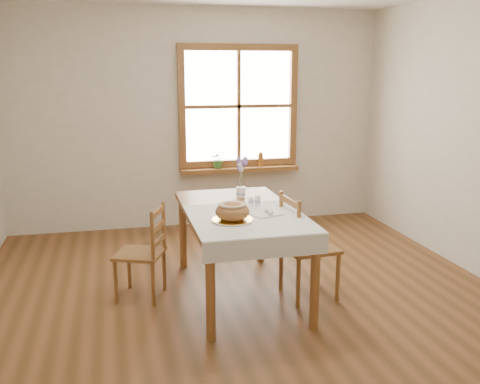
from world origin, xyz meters
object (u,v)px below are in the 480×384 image
at_px(dining_table, 240,219).
at_px(chair_right, 310,246).
at_px(bread_plate, 232,220).
at_px(flower_vase, 241,193).
at_px(chair_left, 140,252).

height_order(dining_table, chair_right, chair_right).
height_order(bread_plate, flower_vase, flower_vase).
height_order(dining_table, flower_vase, flower_vase).
bearing_deg(chair_right, bread_plate, 99.11).
bearing_deg(flower_vase, bread_plate, -108.16).
bearing_deg(chair_left, bread_plate, 76.37).
xyz_separation_m(chair_right, flower_vase, (-0.45, 0.60, 0.35)).
xyz_separation_m(dining_table, bread_plate, (-0.15, -0.36, 0.10)).
height_order(dining_table, bread_plate, bread_plate).
xyz_separation_m(dining_table, flower_vase, (0.11, 0.41, 0.13)).
distance_m(bread_plate, flower_vase, 0.81).
height_order(dining_table, chair_left, chair_left).
relative_size(chair_left, bread_plate, 2.61).
distance_m(chair_left, chair_right, 1.42).
distance_m(dining_table, bread_plate, 0.40).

